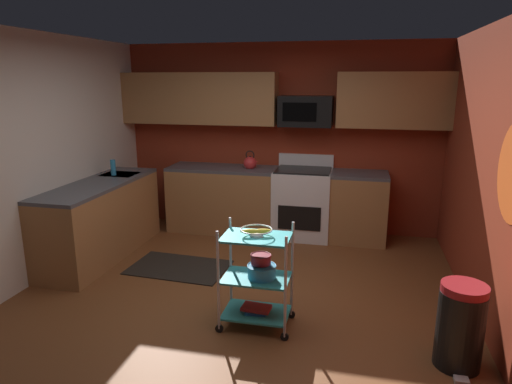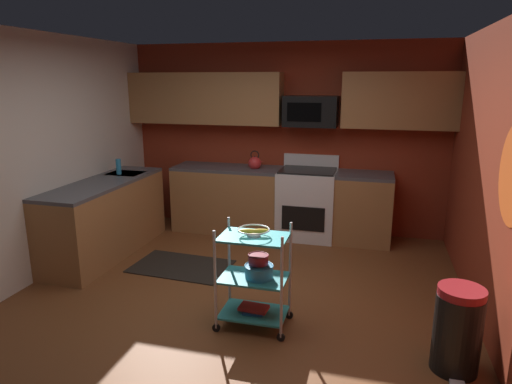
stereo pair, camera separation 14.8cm
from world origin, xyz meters
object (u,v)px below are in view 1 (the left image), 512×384
trash_can (460,326)px  microwave (306,111)px  oven_range (303,202)px  mixing_bowl_small (261,259)px  book_stack (256,309)px  kettle (250,163)px  fruit_bowl (256,231)px  rolling_cart (256,278)px  mixing_bowl_large (262,271)px  dish_soap_bottle (113,167)px

trash_can → microwave: bearing=118.8°
oven_range → mixing_bowl_small: size_ratio=6.04×
book_stack → kettle: 2.65m
mixing_bowl_small → kettle: 2.52m
oven_range → kettle: bearing=-179.7°
fruit_bowl → kettle: 2.51m
oven_range → fruit_bowl: oven_range is taller
mixing_bowl_small → kettle: (-0.68, 2.40, 0.38)m
rolling_cart → book_stack: (-0.00, 0.00, -0.30)m
mixing_bowl_large → trash_can: size_ratio=0.38×
trash_can → mixing_bowl_large: bearing=171.9°
microwave → mixing_bowl_large: (-0.05, -2.54, -1.18)m
book_stack → kettle: size_ratio=0.99×
fruit_bowl → book_stack: (0.00, -0.00, -0.72)m
microwave → trash_can: size_ratio=1.06×
mixing_bowl_small → trash_can: size_ratio=0.28×
oven_range → microwave: size_ratio=1.57×
fruit_bowl → mixing_bowl_small: size_ratio=1.49×
mixing_bowl_large → fruit_bowl: bearing=180.0°
oven_range → rolling_cart: size_ratio=1.20×
rolling_cart → dish_soap_bottle: size_ratio=4.57×
microwave → mixing_bowl_small: (-0.06, -2.51, -1.08)m
microwave → dish_soap_bottle: 2.60m
dish_soap_bottle → microwave: bearing=22.1°
microwave → kettle: bearing=-171.6°
mixing_bowl_large → book_stack: (-0.05, -0.00, -0.36)m
oven_range → trash_can: oven_range is taller
fruit_bowl → book_stack: size_ratio=1.04×
rolling_cart → trash_can: rolling_cart is taller
oven_range → microwave: 1.23m
microwave → book_stack: (-0.09, -2.54, -1.54)m
microwave → mixing_bowl_large: size_ratio=2.78×
oven_range → mixing_bowl_large: oven_range is taller
rolling_cart → fruit_bowl: rolling_cart is taller
microwave → kettle: (-0.73, -0.11, -0.70)m
fruit_bowl → book_stack: fruit_bowl is taller
oven_range → book_stack: bearing=-92.2°
oven_range → mixing_bowl_small: 2.41m
rolling_cart → dish_soap_bottle: (-2.23, 1.59, 0.57)m
oven_range → mixing_bowl_large: (-0.05, -2.43, 0.04)m
mixing_bowl_small → book_stack: size_ratio=0.70×
microwave → rolling_cart: microwave is taller
book_stack → trash_can: trash_can is taller
oven_range → book_stack: 2.45m
mixing_bowl_large → book_stack: mixing_bowl_large is taller
rolling_cart → mixing_bowl_large: rolling_cart is taller
fruit_bowl → kettle: bearing=104.8°
book_stack → oven_range: bearing=87.8°
fruit_bowl → trash_can: size_ratio=0.41×
dish_soap_bottle → mixing_bowl_large: bearing=-34.9°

